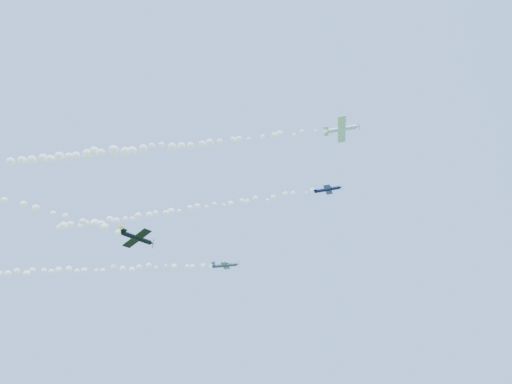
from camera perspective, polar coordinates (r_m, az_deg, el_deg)
The scene contains 7 objects.
plane_white at distance 81.88m, azimuth 11.32°, elevation 8.23°, with size 6.73×7.14×1.88m.
smoke_trail_white at distance 86.30m, azimuth -12.49°, elevation 5.94°, with size 60.94×26.37×2.91m, color white, non-canonical shape.
plane_navy at distance 92.25m, azimuth 9.57°, elevation 0.35°, with size 6.29×6.57×1.83m.
smoke_trail_navy at distance 101.36m, azimuth -10.64°, elevation -2.53°, with size 65.08×18.51×2.53m, color white, non-canonical shape.
plane_grey at distance 102.92m, azimuth -4.11°, elevation -9.73°, with size 6.48×6.81×1.79m.
smoke_trail_grey at distance 113.40m, azimuth -22.67°, elevation -9.63°, with size 60.81×31.82×3.06m, color white, non-canonical shape.
plane_black at distance 80.59m, azimuth -15.64°, elevation -5.91°, with size 7.69×7.26×2.54m.
Camera 1 is at (40.06, -68.26, 5.78)m, focal length 30.00 mm.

